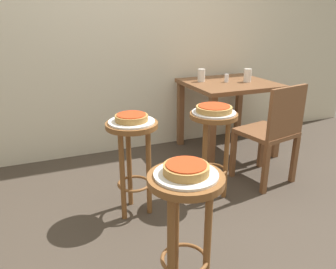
{
  "coord_description": "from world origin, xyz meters",
  "views": [
    {
      "loc": [
        -0.87,
        -1.62,
        1.36
      ],
      "look_at": [
        -0.09,
        0.27,
        0.62
      ],
      "focal_mm": 35.32,
      "sensor_mm": 36.0,
      "label": 1
    }
  ],
  "objects": [
    {
      "name": "condiment_shaker",
      "position": [
        0.91,
        1.17,
        0.77
      ],
      "size": [
        0.04,
        0.04,
        0.08
      ],
      "primitive_type": "cylinder",
      "color": "white",
      "rests_on": "dining_table"
    },
    {
      "name": "ground_plane",
      "position": [
        0.0,
        0.0,
        0.0
      ],
      "size": [
        6.0,
        6.0,
        0.0
      ],
      "primitive_type": "plane",
      "color": "#42382D"
    },
    {
      "name": "pizza_leftside",
      "position": [
        -0.29,
        0.4,
        0.72
      ],
      "size": [
        0.22,
        0.22,
        0.05
      ],
      "color": "#B78442",
      "rests_on": "serving_plate_leftside"
    },
    {
      "name": "pizza_foreground",
      "position": [
        -0.29,
        -0.43,
        0.72
      ],
      "size": [
        0.21,
        0.21,
        0.05
      ],
      "color": "#B78442",
      "rests_on": "serving_plate_foreground"
    },
    {
      "name": "stool_middle",
      "position": [
        0.32,
        0.39,
        0.5
      ],
      "size": [
        0.35,
        0.35,
        0.68
      ],
      "color": "brown",
      "rests_on": "ground_plane"
    },
    {
      "name": "serving_plate_foreground",
      "position": [
        -0.29,
        -0.43,
        0.69
      ],
      "size": [
        0.29,
        0.29,
        0.01
      ],
      "primitive_type": "cylinder",
      "color": "white",
      "rests_on": "stool_foreground"
    },
    {
      "name": "stool_foreground",
      "position": [
        -0.29,
        -0.43,
        0.5
      ],
      "size": [
        0.35,
        0.35,
        0.68
      ],
      "color": "brown",
      "rests_on": "ground_plane"
    },
    {
      "name": "cup_far_edge",
      "position": [
        0.69,
        1.29,
        0.79
      ],
      "size": [
        0.07,
        0.07,
        0.12
      ],
      "primitive_type": "cylinder",
      "color": "silver",
      "rests_on": "dining_table"
    },
    {
      "name": "serving_plate_leftside",
      "position": [
        -0.29,
        0.4,
        0.69
      ],
      "size": [
        0.31,
        0.31,
        0.01
      ],
      "primitive_type": "cylinder",
      "color": "white",
      "rests_on": "stool_leftside"
    },
    {
      "name": "serving_plate_middle",
      "position": [
        0.32,
        0.39,
        0.69
      ],
      "size": [
        0.32,
        0.32,
        0.01
      ],
      "primitive_type": "cylinder",
      "color": "silver",
      "rests_on": "stool_middle"
    },
    {
      "name": "cup_near_edge",
      "position": [
        1.1,
        1.09,
        0.79
      ],
      "size": [
        0.07,
        0.07,
        0.13
      ],
      "primitive_type": "cylinder",
      "color": "silver",
      "rests_on": "dining_table"
    },
    {
      "name": "stool_leftside",
      "position": [
        -0.29,
        0.4,
        0.5
      ],
      "size": [
        0.35,
        0.35,
        0.68
      ],
      "color": "brown",
      "rests_on": "ground_plane"
    },
    {
      "name": "wooden_chair",
      "position": [
        0.89,
        0.41,
        0.47
      ],
      "size": [
        0.47,
        0.47,
        0.85
      ],
      "color": "brown",
      "rests_on": "ground_plane"
    },
    {
      "name": "dining_table",
      "position": [
        0.94,
        1.16,
        0.61
      ],
      "size": [
        0.84,
        0.78,
        0.73
      ],
      "color": "brown",
      "rests_on": "ground_plane"
    },
    {
      "name": "pizza_middle",
      "position": [
        0.32,
        0.39,
        0.72
      ],
      "size": [
        0.26,
        0.26,
        0.05
      ],
      "color": "tan",
      "rests_on": "serving_plate_middle"
    }
  ]
}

